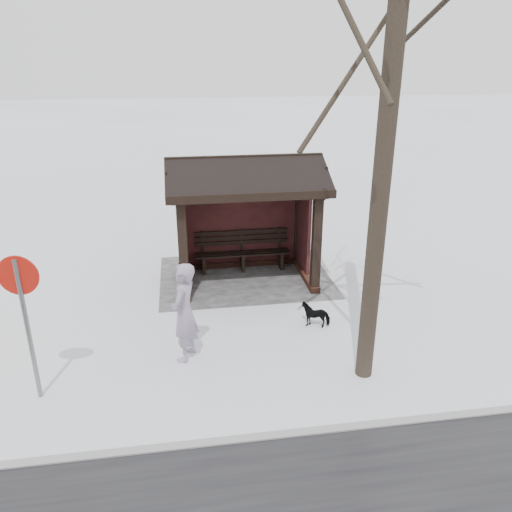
{
  "coord_description": "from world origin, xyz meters",
  "views": [
    {
      "loc": [
        1.48,
        11.16,
        5.15
      ],
      "look_at": [
        -0.13,
        0.8,
        0.95
      ],
      "focal_mm": 35.0,
      "sensor_mm": 36.0,
      "label": 1
    }
  ],
  "objects_px": {
    "dog": "(316,314)",
    "road_sign": "(22,299)",
    "bus_shelter": "(244,193)",
    "pedestrian": "(184,312)"
  },
  "relations": [
    {
      "from": "bus_shelter",
      "to": "road_sign",
      "type": "height_order",
      "value": "bus_shelter"
    },
    {
      "from": "bus_shelter",
      "to": "road_sign",
      "type": "bearing_deg",
      "value": 46.46
    },
    {
      "from": "bus_shelter",
      "to": "dog",
      "type": "height_order",
      "value": "bus_shelter"
    },
    {
      "from": "pedestrian",
      "to": "bus_shelter",
      "type": "bearing_deg",
      "value": 178.72
    },
    {
      "from": "road_sign",
      "to": "bus_shelter",
      "type": "bearing_deg",
      "value": -124.72
    },
    {
      "from": "dog",
      "to": "road_sign",
      "type": "distance_m",
      "value": 5.49
    },
    {
      "from": "pedestrian",
      "to": "dog",
      "type": "bearing_deg",
      "value": 130.0
    },
    {
      "from": "bus_shelter",
      "to": "pedestrian",
      "type": "distance_m",
      "value": 3.91
    },
    {
      "from": "bus_shelter",
      "to": "road_sign",
      "type": "relative_size",
      "value": 1.46
    },
    {
      "from": "pedestrian",
      "to": "dog",
      "type": "distance_m",
      "value": 2.86
    }
  ]
}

